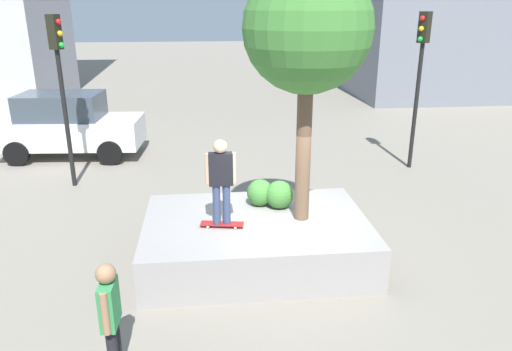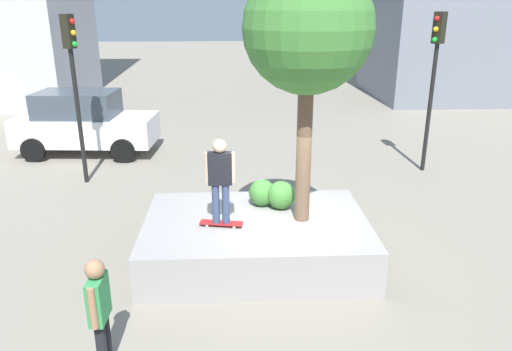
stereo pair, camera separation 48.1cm
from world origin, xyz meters
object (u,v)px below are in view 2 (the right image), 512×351
at_px(planter_ledge, 256,239).
at_px(skateboard, 221,223).
at_px(plaza_tree, 308,31).
at_px(pedestrian_crossing, 99,308).
at_px(skateboarder, 220,175).
at_px(police_car, 84,123).
at_px(traffic_light_corner, 434,66).
at_px(traffic_light_median, 74,72).

xyz_separation_m(planter_ledge, skateboard, (-0.66, -0.25, 0.48)).
distance_m(planter_ledge, plaza_tree, 4.01).
xyz_separation_m(plaza_tree, skateboard, (-1.54, -0.24, -3.43)).
bearing_deg(planter_ledge, pedestrian_crossing, -126.97).
relative_size(plaza_tree, pedestrian_crossing, 2.76).
height_order(skateboarder, police_car, skateboarder).
distance_m(planter_ledge, pedestrian_crossing, 3.73).
bearing_deg(pedestrian_crossing, skateboarder, 59.97).
bearing_deg(pedestrian_crossing, traffic_light_corner, 47.27).
relative_size(planter_ledge, plaza_tree, 0.92).
relative_size(planter_ledge, police_car, 0.93).
bearing_deg(skateboard, plaza_tree, 8.95).
xyz_separation_m(planter_ledge, police_car, (-5.34, 7.48, 0.64)).
bearing_deg(police_car, skateboard, -58.83).
xyz_separation_m(planter_ledge, traffic_light_corner, (5.31, 5.20, 2.69)).
xyz_separation_m(plaza_tree, pedestrian_crossing, (-3.09, -2.93, -3.36)).
distance_m(skateboard, police_car, 9.04).
bearing_deg(police_car, plaza_tree, -50.32).
bearing_deg(pedestrian_crossing, police_car, 106.67).
height_order(traffic_light_corner, traffic_light_median, traffic_light_corner).
distance_m(police_car, pedestrian_crossing, 10.88).
relative_size(planter_ledge, skateboarder, 2.66).
bearing_deg(skateboard, traffic_light_median, 128.70).
distance_m(traffic_light_median, pedestrian_crossing, 8.22).
relative_size(skateboard, police_car, 0.18).
height_order(planter_ledge, skateboard, skateboard).
bearing_deg(plaza_tree, skateboard, -171.05).
bearing_deg(plaza_tree, traffic_light_median, 139.57).
height_order(plaza_tree, traffic_light_median, plaza_tree).
xyz_separation_m(skateboard, traffic_light_median, (-3.92, 4.89, 2.18)).
height_order(plaza_tree, police_car, plaza_tree).
xyz_separation_m(traffic_light_median, pedestrian_crossing, (2.36, -7.59, -2.11)).
distance_m(skateboarder, police_car, 9.07).
bearing_deg(traffic_light_median, skateboarder, -51.30).
bearing_deg(skateboard, pedestrian_crossing, -120.03).
bearing_deg(skateboarder, traffic_light_median, 128.70).
xyz_separation_m(skateboarder, traffic_light_median, (-3.92, 4.89, 1.24)).
xyz_separation_m(plaza_tree, skateboarder, (-1.54, -0.24, -2.48)).
relative_size(skateboard, pedestrian_crossing, 0.49).
bearing_deg(pedestrian_crossing, skateboard, 59.97).
distance_m(police_car, traffic_light_corner, 11.08).
height_order(police_car, pedestrian_crossing, police_car).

